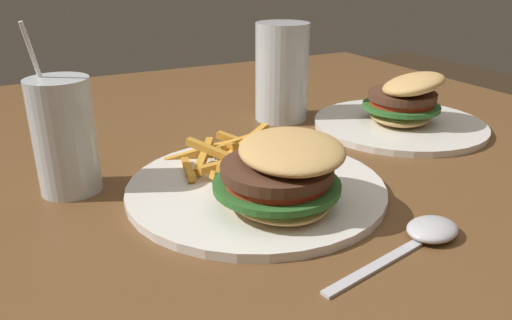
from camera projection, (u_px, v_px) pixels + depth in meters
dining_table at (306, 257)px, 0.62m from camera, size 1.47×1.20×0.78m
meal_plate_near at (266, 179)px, 0.55m from camera, size 0.30×0.30×0.09m
beer_glass at (282, 74)px, 0.82m from camera, size 0.09×0.09×0.16m
juice_glass at (65, 140)px, 0.57m from camera, size 0.07×0.07×0.19m
spoon at (428, 232)px, 0.48m from camera, size 0.06×0.18×0.02m
meal_plate_far at (402, 111)px, 0.79m from camera, size 0.27×0.27×0.10m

